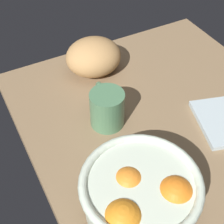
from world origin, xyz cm
name	(u,v)px	position (x,y,z in cm)	size (l,w,h in cm)	color
ground_plane	(163,120)	(0.00, 0.00, -1.50)	(67.55, 63.83, 3.00)	#85694A
fruit_bowl	(141,195)	(-18.54, 18.06, 6.03)	(21.27, 21.27, 10.46)	silver
bread_loaf	(93,57)	(22.99, 7.26, 4.76)	(14.67, 13.17, 9.52)	tan
napkin_folded	(219,122)	(-8.11, -9.93, 0.59)	(14.74, 9.44, 1.17)	#B0C2C7
mug	(107,108)	(4.71, 12.74, 4.39)	(12.06, 7.82, 8.78)	#4F7D57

